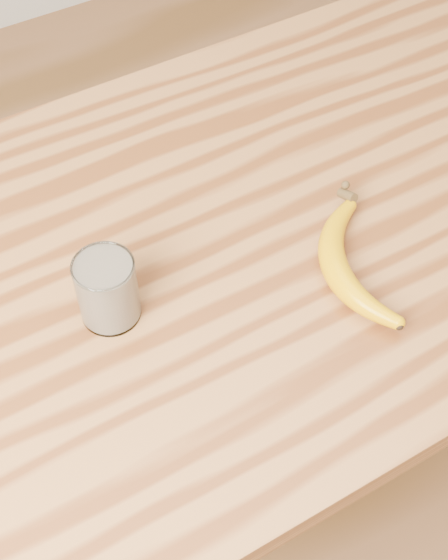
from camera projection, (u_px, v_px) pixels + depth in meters
table at (285, 263)px, 1.24m from camera, size 1.20×0.80×0.90m
smoothie_glass at (107, 289)px, 0.98m from camera, size 0.08×0.08×0.10m
banana at (334, 267)px, 1.05m from camera, size 0.21×0.33×0.04m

